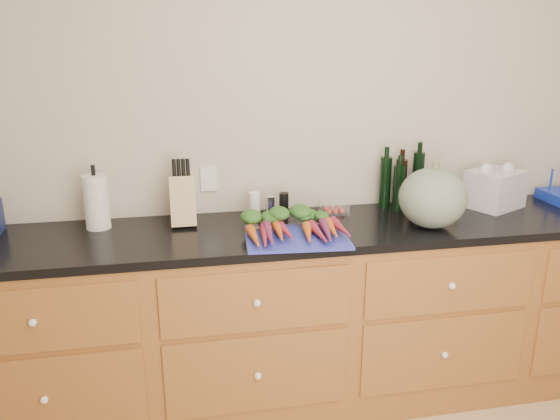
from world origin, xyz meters
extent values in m
cube|color=beige|center=(0.00, 1.62, 1.30)|extent=(4.10, 0.05, 2.60)
cube|color=brown|center=(0.00, 1.30, 0.45)|extent=(3.60, 0.60, 0.90)
cube|color=brown|center=(-1.35, 0.99, 0.72)|extent=(0.82, 0.01, 0.28)
sphere|color=white|center=(-1.35, 0.98, 0.72)|extent=(0.03, 0.03, 0.03)
cube|color=brown|center=(-1.35, 0.99, 0.36)|extent=(0.82, 0.01, 0.38)
sphere|color=white|center=(-1.35, 0.98, 0.36)|extent=(0.03, 0.03, 0.03)
cube|color=brown|center=(-0.45, 0.99, 0.72)|extent=(0.82, 0.01, 0.28)
sphere|color=white|center=(-0.45, 0.98, 0.72)|extent=(0.03, 0.03, 0.03)
cube|color=brown|center=(-0.45, 0.99, 0.36)|extent=(0.82, 0.01, 0.38)
sphere|color=white|center=(-0.45, 0.98, 0.36)|extent=(0.03, 0.03, 0.03)
cube|color=brown|center=(0.45, 0.99, 0.72)|extent=(0.82, 0.01, 0.28)
sphere|color=white|center=(0.45, 0.98, 0.72)|extent=(0.03, 0.03, 0.03)
cube|color=brown|center=(0.45, 0.99, 0.36)|extent=(0.82, 0.01, 0.38)
sphere|color=white|center=(0.45, 0.98, 0.36)|extent=(0.03, 0.03, 0.03)
cube|color=black|center=(0.00, 1.30, 0.92)|extent=(3.64, 0.62, 0.04)
cube|color=#2D36AE|center=(-0.24, 1.14, 0.95)|extent=(0.48, 0.38, 0.01)
cone|color=#C75817|center=(-0.44, 1.12, 0.98)|extent=(0.05, 0.22, 0.05)
cone|color=maroon|center=(-0.40, 1.12, 0.98)|extent=(0.05, 0.22, 0.05)
cone|color=#6E224C|center=(-0.37, 1.12, 0.98)|extent=(0.05, 0.22, 0.05)
cone|color=#C75817|center=(-0.33, 1.12, 0.98)|extent=(0.05, 0.22, 0.05)
cone|color=maroon|center=(-0.29, 1.12, 0.98)|extent=(0.05, 0.22, 0.05)
ellipsoid|color=#27511B|center=(-0.37, 1.29, 0.99)|extent=(0.22, 0.13, 0.07)
cone|color=#C75817|center=(-0.19, 1.12, 0.98)|extent=(0.05, 0.22, 0.05)
cone|color=maroon|center=(-0.16, 1.12, 0.98)|extent=(0.05, 0.22, 0.05)
cone|color=#6E224C|center=(-0.12, 1.12, 0.98)|extent=(0.05, 0.22, 0.05)
cone|color=#C75817|center=(-0.08, 1.12, 0.98)|extent=(0.05, 0.22, 0.05)
cone|color=maroon|center=(-0.05, 1.12, 0.98)|extent=(0.05, 0.22, 0.05)
ellipsoid|color=#27511B|center=(-0.12, 1.29, 0.99)|extent=(0.22, 0.13, 0.07)
ellipsoid|color=#586857|center=(0.42, 1.18, 1.08)|extent=(0.32, 0.32, 0.29)
cylinder|color=silver|center=(-1.13, 1.46, 1.07)|extent=(0.11, 0.11, 0.26)
cube|color=tan|center=(-0.73, 1.44, 1.06)|extent=(0.12, 0.12, 0.24)
cylinder|color=white|center=(-0.38, 1.48, 1.00)|extent=(0.06, 0.06, 0.13)
cylinder|color=black|center=(-0.23, 1.48, 1.00)|extent=(0.05, 0.05, 0.12)
cylinder|color=silver|center=(-0.30, 1.48, 0.99)|extent=(0.05, 0.05, 0.11)
cube|color=white|center=(0.03, 1.47, 0.97)|extent=(0.13, 0.10, 0.06)
cylinder|color=black|center=(0.32, 1.52, 1.08)|extent=(0.06, 0.06, 0.27)
cylinder|color=black|center=(0.41, 1.53, 1.07)|extent=(0.06, 0.06, 0.25)
cylinder|color=black|center=(0.50, 1.52, 1.09)|extent=(0.06, 0.06, 0.29)
cylinder|color=black|center=(0.37, 1.47, 1.06)|extent=(0.06, 0.06, 0.24)
camera|label=1|loc=(-0.75, -1.10, 1.79)|focal=35.00mm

